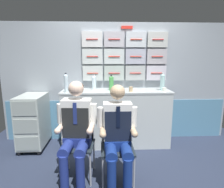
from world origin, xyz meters
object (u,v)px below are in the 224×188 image
water_bottle_clear (94,83)px  folding_chair_center (117,139)px  crew_member_center (118,133)px  folding_chair_left (79,136)px  paper_cup_tan (131,89)px  crew_member_left (76,128)px  service_trolley (33,120)px

water_bottle_clear → folding_chair_center: bearing=-72.9°
crew_member_center → water_bottle_clear: size_ratio=4.71×
water_bottle_clear → crew_member_center: bearing=-75.0°
folding_chair_left → water_bottle_clear: size_ratio=3.26×
paper_cup_tan → folding_chair_left: bearing=-137.1°
crew_member_left → folding_chair_left: bearing=86.0°
folding_chair_left → paper_cup_tan: bearing=42.9°
crew_member_left → folding_chair_center: 0.53m
crew_member_left → crew_member_center: bearing=-12.6°
crew_member_left → folding_chair_center: (0.50, 0.05, -0.17)m
service_trolley → folding_chair_left: size_ratio=1.09×
service_trolley → water_bottle_clear: (1.03, 0.19, 0.61)m
paper_cup_tan → crew_member_left: bearing=-131.8°
folding_chair_left → water_bottle_clear: 1.14m
water_bottle_clear → paper_cup_tan: water_bottle_clear is taller
crew_member_left → water_bottle_clear: bearing=81.4°
water_bottle_clear → paper_cup_tan: bearing=-21.4°
crew_member_center → water_bottle_clear: 1.35m
service_trolley → water_bottle_clear: water_bottle_clear is taller
folding_chair_center → folding_chair_left: bearing=167.4°
folding_chair_left → paper_cup_tan: (0.78, 0.72, 0.50)m
folding_chair_left → service_trolley: bearing=138.4°
crew_member_left → water_bottle_clear: (0.17, 1.13, 0.41)m
crew_member_left → paper_cup_tan: 1.23m
service_trolley → paper_cup_tan: paper_cup_tan is taller
service_trolley → crew_member_center: 1.73m
folding_chair_left → crew_member_left: crew_member_left is taller
crew_member_left → paper_cup_tan: size_ratio=15.55×
crew_member_left → paper_cup_tan: crew_member_left is taller
service_trolley → folding_chair_left: (0.87, -0.77, 0.03)m
crew_member_center → crew_member_left: bearing=167.4°
folding_chair_center → water_bottle_clear: water_bottle_clear is taller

